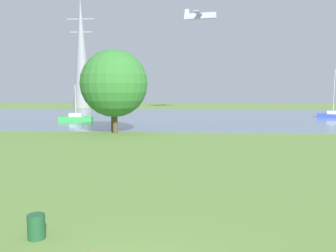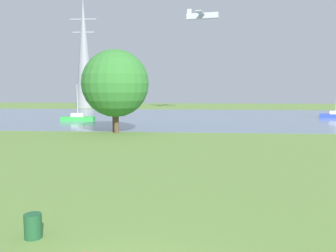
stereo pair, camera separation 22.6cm
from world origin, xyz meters
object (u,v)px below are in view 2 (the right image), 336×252
object	(u,v)px
tree_east_far	(115,83)
light_aircraft	(202,16)
sailboat_green	(78,118)
litter_bin	(33,226)
sailboat_blue	(335,115)
electricity_pylon	(84,53)
tree_east_near	(114,86)
tree_west_near	(116,90)

from	to	relation	value
tree_east_far	light_aircraft	world-z (taller)	light_aircraft
tree_east_far	light_aircraft	distance (m)	39.14
sailboat_green	litter_bin	bearing A→B (deg)	-73.02
sailboat_blue	tree_east_far	xyz separation A→B (m)	(-31.05, -21.34, 4.83)
tree_east_far	electricity_pylon	bearing A→B (deg)	111.50
tree_east_near	sailboat_green	bearing A→B (deg)	125.63
electricity_pylon	tree_east_near	bearing A→B (deg)	-68.34
sailboat_blue	light_aircraft	world-z (taller)	light_aircraft
tree_east_near	tree_east_far	distance (m)	2.06
sailboat_blue	tree_west_near	size ratio (longest dim) A/B	1.04
tree_east_near	light_aircraft	xyz separation A→B (m)	(10.34, 33.36, 14.12)
sailboat_blue	tree_east_far	size ratio (longest dim) A/B	0.87
litter_bin	tree_east_near	world-z (taller)	tree_east_near
sailboat_green	light_aircraft	bearing A→B (deg)	49.96
light_aircraft	tree_east_far	bearing A→B (deg)	-105.39
tree_east_near	electricity_pylon	bearing A→B (deg)	111.66
sailboat_green	electricity_pylon	bearing A→B (deg)	105.89
sailboat_green	light_aircraft	distance (m)	34.29
tree_west_near	electricity_pylon	xyz separation A→B (m)	(-18.06, 45.65, 8.42)
sailboat_blue	tree_east_near	distance (m)	37.42
tree_east_near	tree_east_far	xyz separation A→B (m)	(0.63, -1.94, 0.27)
tree_east_near	tree_east_far	size ratio (longest dim) A/B	0.86
sailboat_green	sailboat_blue	world-z (taller)	sailboat_blue
electricity_pylon	light_aircraft	xyz separation A→B (m)	(27.69, -10.33, 6.10)
sailboat_blue	tree_west_near	distance (m)	37.85
electricity_pylon	light_aircraft	distance (m)	30.18
litter_bin	tree_east_near	size ratio (longest dim) A/B	0.11
litter_bin	tree_east_far	xyz separation A→B (m)	(-3.25, 26.09, 4.90)
tree_east_near	litter_bin	bearing A→B (deg)	-82.11
sailboat_blue	tree_east_near	size ratio (longest dim) A/B	1.02
tree_east_near	tree_west_near	bearing A→B (deg)	-70.10
litter_bin	light_aircraft	distance (m)	64.51
tree_west_near	electricity_pylon	distance (m)	49.81
tree_west_near	litter_bin	bearing A→B (deg)	-83.06
tree_east_far	electricity_pylon	xyz separation A→B (m)	(-17.98, 45.63, 7.75)
tree_east_far	electricity_pylon	size ratio (longest dim) A/B	0.34
sailboat_green	light_aircraft	size ratio (longest dim) A/B	0.63
litter_bin	sailboat_blue	size ratio (longest dim) A/B	0.10
sailboat_green	tree_east_near	world-z (taller)	tree_east_near
litter_bin	sailboat_green	size ratio (longest dim) A/B	0.15
sailboat_blue	electricity_pylon	distance (m)	56.14
light_aircraft	tree_west_near	bearing A→B (deg)	-105.25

